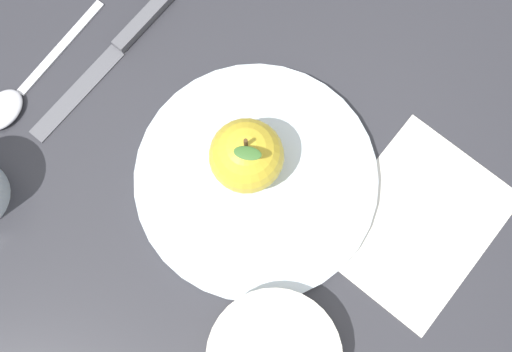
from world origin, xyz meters
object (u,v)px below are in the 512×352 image
(dinner_plate, at_px, (256,179))
(spoon, at_px, (16,95))
(apple, at_px, (246,156))
(linen_napkin, at_px, (417,221))
(knife, at_px, (118,48))

(dinner_plate, relative_size, spoon, 1.67)
(apple, height_order, linen_napkin, apple)
(knife, relative_size, linen_napkin, 0.97)
(dinner_plate, relative_size, knife, 1.42)
(apple, distance_m, knife, 0.19)
(dinner_plate, distance_m, linen_napkin, 0.16)
(dinner_plate, relative_size, linen_napkin, 1.37)
(apple, height_order, spoon, apple)
(dinner_plate, height_order, knife, dinner_plate)
(knife, bearing_deg, apple, 37.05)
(apple, bearing_deg, linen_napkin, 63.11)
(apple, bearing_deg, spoon, -117.07)
(knife, distance_m, linen_napkin, 0.35)
(dinner_plate, bearing_deg, linen_napkin, 66.17)
(knife, xyz_separation_m, spoon, (0.04, -0.11, 0.00))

